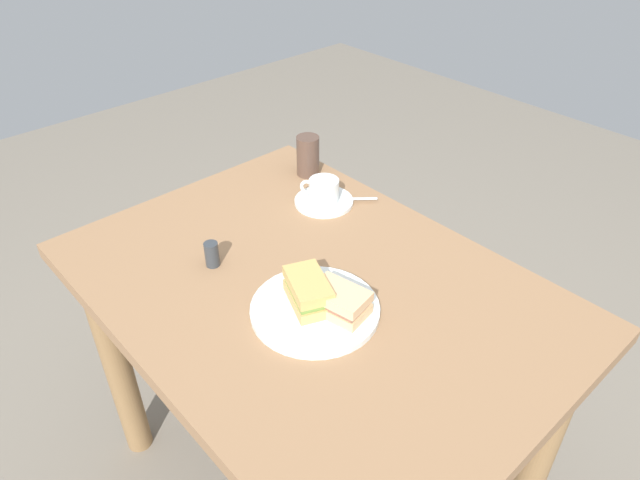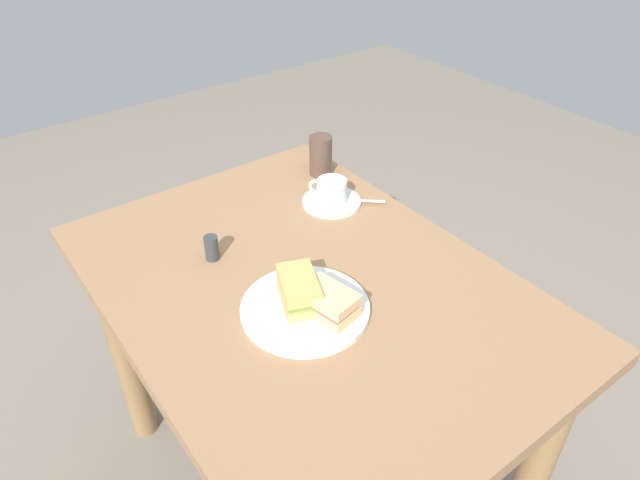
# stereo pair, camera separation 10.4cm
# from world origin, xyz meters

# --- Properties ---
(dining_table) EXTENTS (1.09, 0.78, 0.76)m
(dining_table) POSITION_xyz_m (0.00, 0.00, 0.62)
(dining_table) COLOR #936C49
(dining_table) RESTS_ON ground_plane
(sandwich_plate) EXTENTS (0.26, 0.26, 0.01)m
(sandwich_plate) POSITION_xyz_m (-0.07, 0.05, 0.77)
(sandwich_plate) COLOR white
(sandwich_plate) RESTS_ON dining_table
(sandwich_front) EXTENTS (0.14, 0.11, 0.06)m
(sandwich_front) POSITION_xyz_m (-0.05, 0.06, 0.81)
(sandwich_front) COLOR tan
(sandwich_front) RESTS_ON sandwich_plate
(sandwich_back) EXTENTS (0.13, 0.09, 0.05)m
(sandwich_back) POSITION_xyz_m (-0.12, 0.03, 0.80)
(sandwich_back) COLOR #DEB57E
(sandwich_back) RESTS_ON sandwich_plate
(coffee_saucer) EXTENTS (0.15, 0.15, 0.01)m
(coffee_saucer) POSITION_xyz_m (0.22, -0.24, 0.77)
(coffee_saucer) COLOR silver
(coffee_saucer) RESTS_ON dining_table
(coffee_cup) EXTENTS (0.10, 0.08, 0.06)m
(coffee_cup) POSITION_xyz_m (0.22, -0.24, 0.80)
(coffee_cup) COLOR white
(coffee_cup) RESTS_ON coffee_saucer
(spoon) EXTENTS (0.07, 0.08, 0.01)m
(spoon) POSITION_xyz_m (0.17, -0.30, 0.78)
(spoon) COLOR silver
(spoon) RESTS_ON coffee_saucer
(salt_shaker) EXTENTS (0.03, 0.03, 0.06)m
(salt_shaker) POSITION_xyz_m (0.20, 0.12, 0.79)
(salt_shaker) COLOR #33383D
(salt_shaker) RESTS_ON dining_table
(drinking_glass) EXTENTS (0.06, 0.06, 0.11)m
(drinking_glass) POSITION_xyz_m (0.37, -0.31, 0.82)
(drinking_glass) COLOR brown
(drinking_glass) RESTS_ON dining_table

